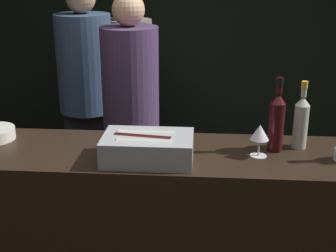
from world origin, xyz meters
TOP-DOWN VIEW (x-y plane):
  - wall_back_chalkboard at (0.00, 2.57)m, footprint 6.40×0.06m
  - bar_counter at (0.00, 0.27)m, footprint 2.39×0.53m
  - ice_bin_with_bottles at (-0.08, 0.16)m, footprint 0.41×0.26m
  - wine_glass at (0.42, 0.24)m, footprint 0.09×0.09m
  - rose_wine_bottle at (0.63, 0.37)m, footprint 0.07×0.07m
  - red_wine_bottle_black_foil at (0.51, 0.32)m, footprint 0.07×0.07m
  - person_in_hoodie at (-0.44, 1.94)m, footprint 0.38×0.38m
  - person_blond_tee at (-0.32, 1.20)m, footprint 0.38×0.38m
  - person_grey_polo at (-0.71, 1.55)m, footprint 0.41×0.41m

SIDE VIEW (x-z plane):
  - bar_counter at x=0.00m, z-range 0.00..0.99m
  - person_in_hoodie at x=-0.44m, z-range 0.09..1.71m
  - person_blond_tee at x=-0.32m, z-range 0.09..1.75m
  - person_grey_polo at x=-0.71m, z-range 0.09..1.79m
  - ice_bin_with_bottles at x=-0.08m, z-range 1.00..1.12m
  - wine_glass at x=0.42m, z-range 1.03..1.18m
  - rose_wine_bottle at x=0.63m, z-range 0.97..1.30m
  - red_wine_bottle_black_foil at x=0.51m, z-range 0.97..1.32m
  - wall_back_chalkboard at x=0.00m, z-range 0.00..2.80m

